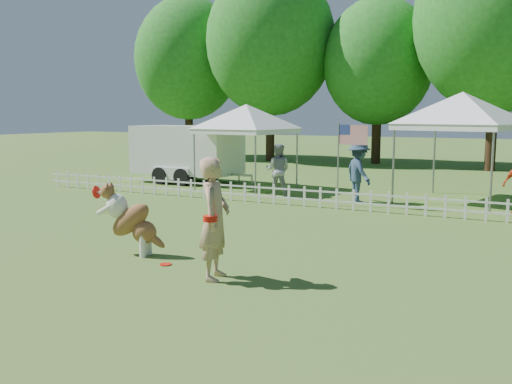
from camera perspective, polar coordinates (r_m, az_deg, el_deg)
ground at (r=10.47m, az=-6.36°, el=-7.21°), size 120.00×120.00×0.00m
picket_fence at (r=16.56m, az=7.25°, el=-0.61°), size 22.00×0.08×0.60m
handler at (r=9.33m, az=-4.14°, el=-2.69°), size 0.65×0.83×2.02m
dog at (r=11.21m, az=-12.33°, el=-2.74°), size 1.39×0.68×1.37m
frisbee_on_turf at (r=10.50m, az=-9.03°, el=-7.16°), size 0.26×0.26×0.02m
canopy_tent_left at (r=20.64m, az=-0.96°, el=4.43°), size 3.24×3.24×2.99m
canopy_tent_right at (r=18.61m, az=19.76°, el=4.09°), size 3.85×3.85×3.30m
cargo_trailer at (r=22.88m, az=-6.92°, el=3.84°), size 5.29×2.45×2.30m
flag_pole at (r=16.94m, az=8.20°, el=2.71°), size 0.95×0.15×2.45m
spectator_a at (r=18.89m, az=2.20°, el=2.21°), size 0.96×0.82×1.73m
spectator_b at (r=17.80m, az=10.24°, el=1.99°), size 1.35×1.36×1.88m
tree_far_left at (r=36.85m, az=-6.80°, el=12.08°), size 6.60×6.60×11.00m
tree_left at (r=33.45m, az=1.45°, el=13.44°), size 7.40×7.40×12.00m
tree_center_left at (r=32.15m, az=12.10°, el=11.53°), size 6.00×6.00×9.80m
tree_center_right at (r=29.72m, az=22.93°, el=14.14°), size 7.60×7.60×12.60m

